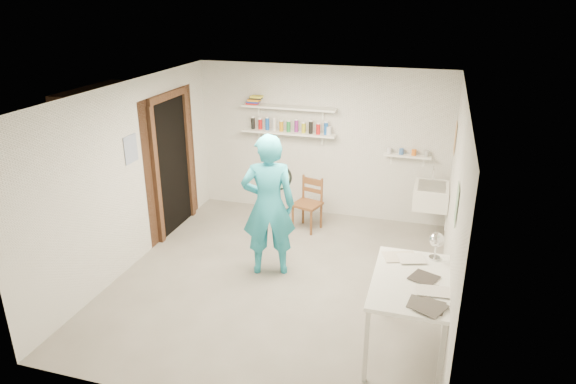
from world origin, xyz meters
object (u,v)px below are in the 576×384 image
(work_table, at_px, (408,315))
(wall_clock, at_px, (279,177))
(wooden_chair, at_px, (307,204))
(belfast_sink, at_px, (431,196))
(desk_lamp, at_px, (437,240))
(man, at_px, (269,206))

(work_table, bearing_deg, wall_clock, 143.07)
(wooden_chair, bearing_deg, wall_clock, -77.91)
(wooden_chair, bearing_deg, work_table, -39.82)
(wall_clock, bearing_deg, work_table, -55.97)
(belfast_sink, xyz_separation_m, work_table, (-0.11, -2.63, -0.29))
(wooden_chair, height_order, desk_lamp, desk_lamp)
(belfast_sink, relative_size, man, 0.32)
(belfast_sink, distance_m, wooden_chair, 1.82)
(work_table, height_order, desk_lamp, desk_lamp)
(wooden_chair, distance_m, work_table, 3.00)
(wooden_chair, xyz_separation_m, desk_lamp, (1.88, -1.99, 0.63))
(wall_clock, relative_size, desk_lamp, 2.17)
(belfast_sink, height_order, wall_clock, wall_clock)
(man, height_order, wall_clock, man)
(man, xyz_separation_m, wooden_chair, (0.15, 1.37, -0.52))
(belfast_sink, relative_size, wall_clock, 1.80)
(wooden_chair, relative_size, work_table, 0.67)
(belfast_sink, xyz_separation_m, man, (-1.94, -1.51, 0.23))
(work_table, distance_m, desk_lamp, 0.83)
(desk_lamp, bearing_deg, work_table, -112.42)
(work_table, bearing_deg, wooden_chair, 124.04)
(wall_clock, xyz_separation_m, work_table, (1.76, -1.32, -0.83))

